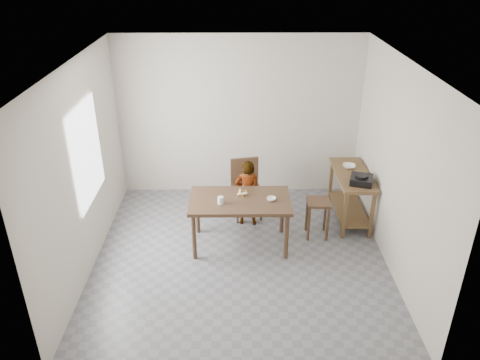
{
  "coord_description": "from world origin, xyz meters",
  "views": [
    {
      "loc": [
        -0.05,
        -5.35,
        3.92
      ],
      "look_at": [
        0.0,
        0.4,
        1.0
      ],
      "focal_mm": 35.0,
      "sensor_mm": 36.0,
      "label": 1
    }
  ],
  "objects_px": {
    "dining_chair": "(247,190)",
    "stool": "(317,218)",
    "dining_table": "(240,222)",
    "child": "(248,193)",
    "prep_counter": "(350,196)"
  },
  "relations": [
    {
      "from": "dining_chair",
      "to": "dining_table",
      "type": "bearing_deg",
      "value": -108.81
    },
    {
      "from": "dining_table",
      "to": "dining_chair",
      "type": "height_order",
      "value": "dining_chair"
    },
    {
      "from": "dining_table",
      "to": "child",
      "type": "distance_m",
      "value": 0.61
    },
    {
      "from": "dining_chair",
      "to": "stool",
      "type": "xyz_separation_m",
      "value": [
        1.03,
        -0.59,
        -0.17
      ]
    },
    {
      "from": "dining_table",
      "to": "prep_counter",
      "type": "xyz_separation_m",
      "value": [
        1.72,
        0.7,
        0.03
      ]
    },
    {
      "from": "dining_table",
      "to": "stool",
      "type": "xyz_separation_m",
      "value": [
        1.14,
        0.23,
        -0.08
      ]
    },
    {
      "from": "prep_counter",
      "to": "stool",
      "type": "relative_size",
      "value": 2.04
    },
    {
      "from": "dining_chair",
      "to": "stool",
      "type": "distance_m",
      "value": 1.19
    },
    {
      "from": "prep_counter",
      "to": "child",
      "type": "height_order",
      "value": "child"
    },
    {
      "from": "child",
      "to": "prep_counter",
      "type": "bearing_deg",
      "value": -171.51
    },
    {
      "from": "dining_table",
      "to": "stool",
      "type": "distance_m",
      "value": 1.17
    },
    {
      "from": "prep_counter",
      "to": "dining_chair",
      "type": "relative_size",
      "value": 1.3
    },
    {
      "from": "dining_table",
      "to": "stool",
      "type": "bearing_deg",
      "value": 11.46
    },
    {
      "from": "stool",
      "to": "dining_table",
      "type": "bearing_deg",
      "value": -168.54
    },
    {
      "from": "dining_chair",
      "to": "stool",
      "type": "height_order",
      "value": "dining_chair"
    }
  ]
}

